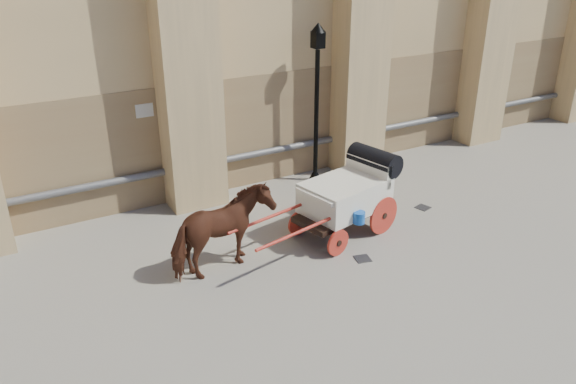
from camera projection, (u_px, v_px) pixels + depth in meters
ground at (302, 255)px, 12.06m from camera, size 90.00×90.00×0.00m
horse at (222, 232)px, 11.14m from camera, size 2.25×1.35×1.78m
carriage at (350, 192)px, 12.68m from camera, size 4.30×1.94×1.82m
street_lamp at (317, 100)px, 14.88m from camera, size 0.40×0.40×4.29m
drain_grate_near at (363, 259)px, 11.92m from camera, size 0.39×0.39×0.01m
drain_grate_far at (423, 207)px, 14.17m from camera, size 0.39×0.39×0.01m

